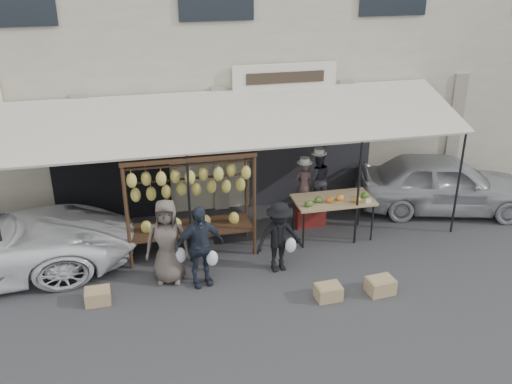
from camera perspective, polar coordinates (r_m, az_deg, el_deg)
ground_plane at (r=10.91m, az=-0.36°, el=-9.39°), size 90.00×90.00×0.00m
shophouse at (r=15.68m, az=-5.69°, el=15.31°), size 24.00×6.15×7.30m
awning at (r=11.84m, az=-2.74°, el=7.17°), size 10.00×2.35×2.92m
banana_rack at (r=11.35m, az=-6.72°, el=0.86°), size 2.60×0.90×2.24m
produce_table at (r=12.30m, az=7.81°, el=-0.87°), size 1.70×0.90×1.04m
vendor_left at (r=12.62m, az=4.81°, el=0.69°), size 0.44×0.31×1.14m
vendor_right at (r=12.72m, az=6.19°, el=1.36°), size 0.66×0.54×1.25m
customer_left at (r=10.77m, az=-8.85°, el=-4.93°), size 0.91×0.68×1.68m
customer_mid at (r=10.62m, az=-5.67°, el=-5.43°), size 1.00×0.57×1.61m
customer_right at (r=11.04m, az=2.33°, el=-4.54°), size 1.00×0.66×1.46m
stool_left at (r=12.96m, az=4.69°, el=-2.53°), size 0.34×0.34×0.45m
stool_right at (r=13.08m, az=6.02°, el=-2.18°), size 0.42×0.42×0.50m
crate_near_a at (r=10.58m, az=7.25°, el=-9.90°), size 0.47×0.37×0.27m
crate_near_b at (r=10.90m, az=12.34°, el=-9.14°), size 0.52×0.42×0.29m
crate_far at (r=10.78m, az=-15.54°, el=-10.01°), size 0.45×0.35×0.27m
sedan at (r=14.24m, az=18.26°, el=0.87°), size 4.36×2.66×1.39m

